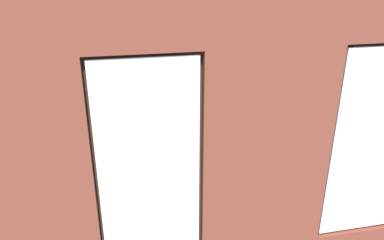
{
  "coord_description": "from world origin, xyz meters",
  "views": [
    {
      "loc": [
        1.28,
        5.61,
        3.18
      ],
      "look_at": [
        0.15,
        0.4,
        0.99
      ],
      "focal_mm": 35.0,
      "sensor_mm": 36.0,
      "label": 1
    }
  ],
  "objects_px": {
    "media_console": "(29,157)",
    "potted_plant_beside_window_right": "(53,240)",
    "coffee_table": "(169,151)",
    "tv_flatscreen": "(22,120)",
    "potted_plant_mid_room_small": "(215,124)",
    "couch_left": "(346,152)",
    "papasan_chair": "(144,105)",
    "potted_plant_foreground_right": "(58,98)",
    "potted_plant_corner_near_left": "(280,78)",
    "remote_gray": "(140,155)",
    "potted_plant_by_left_couch": "(284,124)",
    "remote_silver": "(194,142)",
    "potted_plant_between_couches": "(318,183)",
    "cup_ceramic": "(169,146)",
    "candle_jar": "(178,149)",
    "couch_by_window": "(211,230)",
    "table_plant_small": "(156,139)",
    "potted_plant_near_tv": "(56,174)"
  },
  "relations": [
    {
      "from": "remote_silver",
      "to": "potted_plant_between_couches",
      "type": "xyz_separation_m",
      "value": [
        -1.08,
        2.05,
        0.31
      ]
    },
    {
      "from": "cup_ceramic",
      "to": "potted_plant_by_left_couch",
      "type": "relative_size",
      "value": 0.27
    },
    {
      "from": "potted_plant_mid_room_small",
      "to": "remote_gray",
      "type": "bearing_deg",
      "value": 30.33
    },
    {
      "from": "coffee_table",
      "to": "papasan_chair",
      "type": "height_order",
      "value": "papasan_chair"
    },
    {
      "from": "coffee_table",
      "to": "tv_flatscreen",
      "type": "bearing_deg",
      "value": -13.1
    },
    {
      "from": "potted_plant_near_tv",
      "to": "potted_plant_corner_near_left",
      "type": "height_order",
      "value": "potted_plant_corner_near_left"
    },
    {
      "from": "couch_left",
      "to": "potted_plant_between_couches",
      "type": "bearing_deg",
      "value": -48.86
    },
    {
      "from": "potted_plant_mid_room_small",
      "to": "potted_plant_foreground_right",
      "type": "height_order",
      "value": "potted_plant_foreground_right"
    },
    {
      "from": "potted_plant_mid_room_small",
      "to": "coffee_table",
      "type": "bearing_deg",
      "value": 36.47
    },
    {
      "from": "tv_flatscreen",
      "to": "potted_plant_by_left_couch",
      "type": "relative_size",
      "value": 2.82
    },
    {
      "from": "remote_silver",
      "to": "potted_plant_foreground_right",
      "type": "height_order",
      "value": "potted_plant_foreground_right"
    },
    {
      "from": "potted_plant_by_left_couch",
      "to": "tv_flatscreen",
      "type": "bearing_deg",
      "value": 5.64
    },
    {
      "from": "media_console",
      "to": "potted_plant_beside_window_right",
      "type": "xyz_separation_m",
      "value": [
        -0.72,
        2.57,
        0.3
      ]
    },
    {
      "from": "remote_gray",
      "to": "potted_plant_beside_window_right",
      "type": "bearing_deg",
      "value": 131.94
    },
    {
      "from": "papasan_chair",
      "to": "couch_left",
      "type": "bearing_deg",
      "value": 139.82
    },
    {
      "from": "coffee_table",
      "to": "potted_plant_between_couches",
      "type": "relative_size",
      "value": 1.05
    },
    {
      "from": "media_console",
      "to": "tv_flatscreen",
      "type": "bearing_deg",
      "value": -90.0
    },
    {
      "from": "couch_left",
      "to": "potted_plant_by_left_couch",
      "type": "relative_size",
      "value": 5.64
    },
    {
      "from": "potted_plant_near_tv",
      "to": "potted_plant_by_left_couch",
      "type": "xyz_separation_m",
      "value": [
        -4.19,
        -1.43,
        -0.2
      ]
    },
    {
      "from": "media_console",
      "to": "potted_plant_corner_near_left",
      "type": "bearing_deg",
      "value": -159.85
    },
    {
      "from": "table_plant_small",
      "to": "potted_plant_mid_room_small",
      "type": "bearing_deg",
      "value": -152.42
    },
    {
      "from": "potted_plant_foreground_right",
      "to": "potted_plant_near_tv",
      "type": "xyz_separation_m",
      "value": [
        -0.25,
        2.85,
        -0.2
      ]
    },
    {
      "from": "couch_by_window",
      "to": "potted_plant_mid_room_small",
      "type": "xyz_separation_m",
      "value": [
        -0.79,
        -2.67,
        0.16
      ]
    },
    {
      "from": "potted_plant_between_couches",
      "to": "potted_plant_corner_near_left",
      "type": "distance_m",
      "value": 4.62
    },
    {
      "from": "coffee_table",
      "to": "potted_plant_mid_room_small",
      "type": "distance_m",
      "value": 1.21
    },
    {
      "from": "tv_flatscreen",
      "to": "media_console",
      "type": "bearing_deg",
      "value": 90.0
    },
    {
      "from": "couch_by_window",
      "to": "papasan_chair",
      "type": "bearing_deg",
      "value": -84.42
    },
    {
      "from": "coffee_table",
      "to": "tv_flatscreen",
      "type": "xyz_separation_m",
      "value": [
        2.26,
        -0.53,
        0.54
      ]
    },
    {
      "from": "potted_plant_mid_room_small",
      "to": "potted_plant_beside_window_right",
      "type": "height_order",
      "value": "potted_plant_beside_window_right"
    },
    {
      "from": "cup_ceramic",
      "to": "remote_gray",
      "type": "bearing_deg",
      "value": 15.12
    },
    {
      "from": "coffee_table",
      "to": "potted_plant_corner_near_left",
      "type": "distance_m",
      "value": 3.92
    },
    {
      "from": "remote_silver",
      "to": "media_console",
      "type": "distance_m",
      "value": 2.73
    },
    {
      "from": "papasan_chair",
      "to": "potted_plant_by_left_couch",
      "type": "xyz_separation_m",
      "value": [
        -2.7,
        1.13,
        -0.21
      ]
    },
    {
      "from": "candle_jar",
      "to": "media_console",
      "type": "height_order",
      "value": "media_console"
    },
    {
      "from": "remote_gray",
      "to": "potted_plant_by_left_couch",
      "type": "bearing_deg",
      "value": -88.51
    },
    {
      "from": "couch_by_window",
      "to": "potted_plant_beside_window_right",
      "type": "xyz_separation_m",
      "value": [
        1.72,
        0.1,
        0.26
      ]
    },
    {
      "from": "cup_ceramic",
      "to": "potted_plant_beside_window_right",
      "type": "distance_m",
      "value": 2.56
    },
    {
      "from": "remote_silver",
      "to": "potted_plant_near_tv",
      "type": "distance_m",
      "value": 2.22
    },
    {
      "from": "remote_silver",
      "to": "papasan_chair",
      "type": "relative_size",
      "value": 0.14
    },
    {
      "from": "tv_flatscreen",
      "to": "papasan_chair",
      "type": "relative_size",
      "value": 0.91
    },
    {
      "from": "couch_left",
      "to": "potted_plant_between_couches",
      "type": "distance_m",
      "value": 2.01
    },
    {
      "from": "potted_plant_between_couches",
      "to": "potted_plant_corner_near_left",
      "type": "relative_size",
      "value": 1.27
    },
    {
      "from": "potted_plant_mid_room_small",
      "to": "potted_plant_beside_window_right",
      "type": "xyz_separation_m",
      "value": [
        2.51,
        2.77,
        0.1
      ]
    },
    {
      "from": "couch_by_window",
      "to": "potted_plant_near_tv",
      "type": "distance_m",
      "value": 2.42
    },
    {
      "from": "potted_plant_foreground_right",
      "to": "media_console",
      "type": "bearing_deg",
      "value": 81.0
    },
    {
      "from": "cup_ceramic",
      "to": "candle_jar",
      "type": "height_order",
      "value": "cup_ceramic"
    },
    {
      "from": "potted_plant_mid_room_small",
      "to": "tv_flatscreen",
      "type": "bearing_deg",
      "value": 3.45
    },
    {
      "from": "couch_left",
      "to": "coffee_table",
      "type": "bearing_deg",
      "value": -104.23
    },
    {
      "from": "potted_plant_foreground_right",
      "to": "potted_plant_corner_near_left",
      "type": "distance_m",
      "value": 4.99
    },
    {
      "from": "couch_by_window",
      "to": "potted_plant_between_couches",
      "type": "distance_m",
      "value": 1.4
    }
  ]
}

